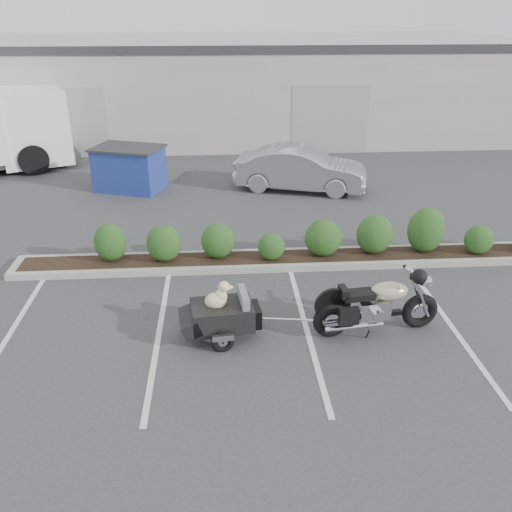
{
  "coord_description": "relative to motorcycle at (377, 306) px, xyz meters",
  "views": [
    {
      "loc": [
        -0.31,
        -8.96,
        5.47
      ],
      "look_at": [
        0.38,
        1.02,
        0.75
      ],
      "focal_mm": 38.0,
      "sensor_mm": 36.0,
      "label": 1
    }
  ],
  "objects": [
    {
      "name": "motorcycle",
      "position": [
        0.0,
        0.0,
        0.0
      ],
      "size": [
        2.37,
        0.87,
        1.36
      ],
      "rotation": [
        0.0,
        0.0,
        0.12
      ],
      "color": "black",
      "rests_on": "ground"
    },
    {
      "name": "pet_trailer",
      "position": [
        -2.79,
        0.02,
        -0.07
      ],
      "size": [
        1.91,
        1.07,
        1.13
      ],
      "rotation": [
        0.0,
        0.0,
        0.12
      ],
      "color": "black",
      "rests_on": "ground"
    },
    {
      "name": "sedan",
      "position": [
        -0.19,
        8.28,
        0.13
      ],
      "size": [
        4.34,
        2.51,
        1.35
      ],
      "primitive_type": "imported",
      "rotation": [
        0.0,
        0.0,
        1.29
      ],
      "color": "#BCBBC3",
      "rests_on": "ground"
    },
    {
      "name": "planter_kerb",
      "position": [
        -1.43,
        2.98,
        -0.47
      ],
      "size": [
        12.0,
        1.0,
        0.15
      ],
      "primitive_type": "cube",
      "color": "#9E9E93",
      "rests_on": "ground"
    },
    {
      "name": "dumpster",
      "position": [
        -5.59,
        8.69,
        0.15
      ],
      "size": [
        2.43,
        2.03,
        1.37
      ],
      "rotation": [
        0.0,
        0.0,
        -0.33
      ],
      "color": "navy",
      "rests_on": "ground"
    },
    {
      "name": "building",
      "position": [
        -2.43,
        17.78,
        1.46
      ],
      "size": [
        26.0,
        10.0,
        4.0
      ],
      "primitive_type": "cube",
      "color": "#9EA099",
      "rests_on": "ground"
    },
    {
      "name": "ground",
      "position": [
        -2.43,
        0.78,
        -0.54
      ],
      "size": [
        90.0,
        90.0,
        0.0
      ],
      "primitive_type": "plane",
      "color": "#38383A",
      "rests_on": "ground"
    }
  ]
}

